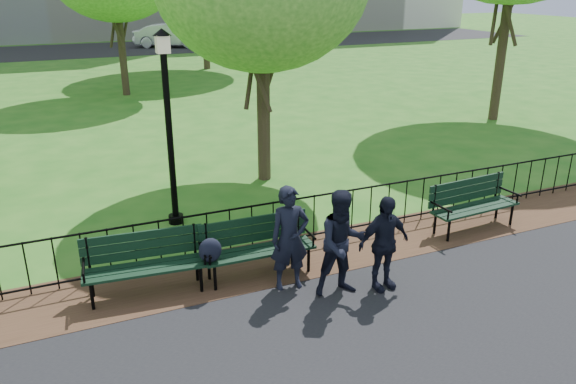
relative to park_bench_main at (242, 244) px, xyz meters
name	(u,v)px	position (x,y,z in m)	size (l,w,h in m)	color
ground	(336,300)	(1.06, -1.20, -0.62)	(120.00, 120.00, 0.00)	#246119
dirt_strip	(295,257)	(1.06, 0.30, -0.60)	(60.00, 1.60, 0.01)	#362316
far_street	(94,50)	(1.06, 33.80, -0.61)	(70.00, 9.00, 0.01)	black
iron_fence	(284,221)	(1.06, 0.80, -0.12)	(24.06, 0.06, 1.00)	black
park_bench_main	(242,244)	(0.00, 0.00, 0.00)	(1.92, 0.61, 1.03)	black
park_bench_left_a	(144,257)	(-1.50, 0.20, -0.02)	(1.87, 0.73, 1.04)	black
park_bench_right_a	(472,199)	(4.66, 0.09, -0.02)	(1.88, 0.69, 1.05)	black
lamppost	(169,123)	(-0.48, 2.62, 1.41)	(0.33, 0.33, 3.72)	black
person_left	(290,238)	(0.58, -0.56, 0.22)	(0.60, 0.40, 1.66)	black
person_mid	(343,243)	(1.23, -1.04, 0.23)	(0.81, 0.42, 1.67)	black
person_right	(384,243)	(1.88, -1.15, 0.15)	(0.89, 0.36, 1.52)	black
sedan_silver	(170,35)	(6.25, 33.23, 0.21)	(1.72, 4.93, 1.63)	#B8BCC0
sedan_dark	(227,34)	(10.23, 32.52, 0.20)	(2.25, 5.54, 1.61)	black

